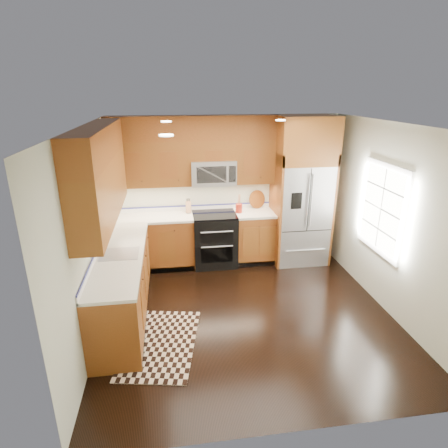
{
  "coord_description": "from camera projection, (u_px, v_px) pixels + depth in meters",
  "views": [
    {
      "loc": [
        -0.98,
        -4.49,
        3.01
      ],
      "look_at": [
        -0.24,
        0.6,
        1.14
      ],
      "focal_mm": 30.0,
      "sensor_mm": 36.0,
      "label": 1
    }
  ],
  "objects": [
    {
      "name": "ground",
      "position": [
        246.0,
        313.0,
        5.34
      ],
      "size": [
        4.0,
        4.0,
        0.0
      ],
      "primitive_type": "plane",
      "color": "black",
      "rests_on": "ground"
    },
    {
      "name": "wall_back",
      "position": [
        226.0,
        189.0,
        6.75
      ],
      "size": [
        4.0,
        0.02,
        2.6
      ],
      "primitive_type": "cube",
      "color": "#B7BBA9",
      "rests_on": "ground"
    },
    {
      "name": "wall_left",
      "position": [
        90.0,
        236.0,
        4.62
      ],
      "size": [
        0.02,
        4.0,
        2.6
      ],
      "primitive_type": "cube",
      "color": "#B7BBA9",
      "rests_on": "ground"
    },
    {
      "name": "wall_right",
      "position": [
        390.0,
        220.0,
        5.16
      ],
      "size": [
        0.02,
        4.0,
        2.6
      ],
      "primitive_type": "cube",
      "color": "#B7BBA9",
      "rests_on": "ground"
    },
    {
      "name": "window",
      "position": [
        382.0,
        209.0,
        5.31
      ],
      "size": [
        0.04,
        1.1,
        1.3
      ],
      "color": "white",
      "rests_on": "ground"
    },
    {
      "name": "base_cabinets",
      "position": [
        158.0,
        262.0,
        5.85
      ],
      "size": [
        2.85,
        3.0,
        0.9
      ],
      "color": "brown",
      "rests_on": "ground"
    },
    {
      "name": "countertop",
      "position": [
        166.0,
        231.0,
        5.82
      ],
      "size": [
        2.86,
        3.01,
        0.04
      ],
      "color": "white",
      "rests_on": "base_cabinets"
    },
    {
      "name": "upper_cabinets",
      "position": [
        158.0,
        160.0,
        5.5
      ],
      "size": [
        2.85,
        3.0,
        1.15
      ],
      "color": "brown",
      "rests_on": "ground"
    },
    {
      "name": "range",
      "position": [
        215.0,
        239.0,
        6.69
      ],
      "size": [
        0.76,
        0.67,
        0.95
      ],
      "color": "black",
      "rests_on": "ground"
    },
    {
      "name": "microwave",
      "position": [
        213.0,
        172.0,
        6.41
      ],
      "size": [
        0.76,
        0.4,
        0.42
      ],
      "color": "#B2B2B7",
      "rests_on": "ground"
    },
    {
      "name": "refrigerator",
      "position": [
        302.0,
        191.0,
        6.58
      ],
      "size": [
        0.98,
        0.75,
        2.6
      ],
      "color": "#B2B2B7",
      "rests_on": "ground"
    },
    {
      "name": "sink_faucet",
      "position": [
        117.0,
        250.0,
        4.97
      ],
      "size": [
        0.54,
        0.44,
        0.37
      ],
      "color": "#B2B2B7",
      "rests_on": "countertop"
    },
    {
      "name": "rug",
      "position": [
        161.0,
        343.0,
        4.69
      ],
      "size": [
        1.09,
        1.53,
        0.01
      ],
      "primitive_type": "cube",
      "rotation": [
        0.0,
        0.0,
        -0.19
      ],
      "color": "black",
      "rests_on": "ground"
    },
    {
      "name": "knife_block",
      "position": [
        188.0,
        207.0,
        6.61
      ],
      "size": [
        0.1,
        0.13,
        0.26
      ],
      "color": "#AF7D55",
      "rests_on": "countertop"
    },
    {
      "name": "utensil_crock",
      "position": [
        239.0,
        206.0,
        6.59
      ],
      "size": [
        0.14,
        0.14,
        0.33
      ],
      "color": "maroon",
      "rests_on": "countertop"
    },
    {
      "name": "cutting_board",
      "position": [
        257.0,
        207.0,
        6.89
      ],
      "size": [
        0.43,
        0.43,
        0.02
      ],
      "primitive_type": "cylinder",
      "rotation": [
        0.0,
        0.0,
        0.37
      ],
      "color": "brown",
      "rests_on": "countertop"
    }
  ]
}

